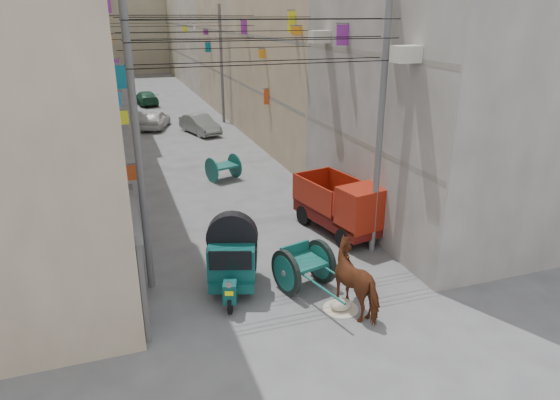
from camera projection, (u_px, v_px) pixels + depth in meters
name	position (u px, v px, depth m)	size (l,w,h in m)	color
ground	(358.00, 398.00, 10.31)	(140.00, 140.00, 0.00)	#4D4D50
building_row_left	(43.00, 27.00, 35.79)	(8.00, 62.00, 14.00)	#BAA88D
building_row_right	(256.00, 25.00, 40.66)	(8.00, 62.00, 14.00)	#9D9793
end_cap_building	(131.00, 20.00, 66.41)	(22.00, 10.00, 13.00)	#AFA98A
shutters_left	(127.00, 191.00, 17.77)	(0.18, 14.40, 2.88)	#4F4F54
signboards	(184.00, 88.00, 28.26)	(8.22, 40.52, 5.67)	purple
ac_units	(362.00, 13.00, 15.58)	(0.70, 6.55, 3.35)	beige
utility_poles	(199.00, 89.00, 23.94)	(7.40, 22.20, 8.00)	#5B5A5D
overhead_cables	(206.00, 30.00, 20.67)	(7.40, 22.52, 1.12)	black
auto_rickshaw	(233.00, 255.00, 14.07)	(1.93, 2.61, 1.77)	black
tonga_cart	(304.00, 266.00, 14.21)	(1.78, 3.10, 1.32)	black
mini_truck	(347.00, 210.00, 17.42)	(2.37, 3.96, 2.08)	black
second_cart	(223.00, 167.00, 23.51)	(1.64, 1.54, 1.18)	#125049
feed_sack	(341.00, 304.00, 13.34)	(0.59, 0.47, 0.30)	#BDB09D
horse	(359.00, 280.00, 13.12)	(0.95, 2.07, 1.75)	brown
distant_car_white	(155.00, 119.00, 34.07)	(1.48, 3.69, 1.26)	silver
distant_car_grey	(200.00, 124.00, 32.52)	(1.31, 3.76, 1.24)	slate
distant_car_green	(146.00, 98.00, 42.84)	(1.61, 3.96, 1.15)	#1B5037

